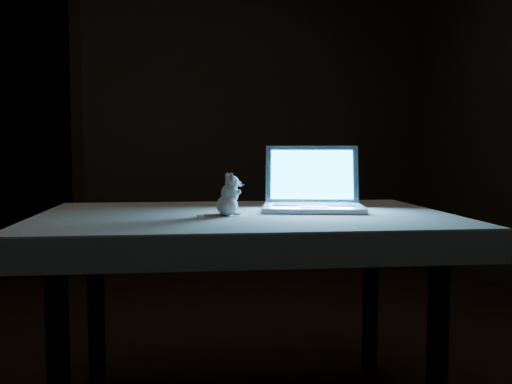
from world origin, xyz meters
name	(u,v)px	position (x,y,z in m)	size (l,w,h in m)	color
back_wall	(159,104)	(0.00, 2.50, 1.30)	(4.50, 0.04, 2.60)	black
doorway	(6,134)	(-1.10, 2.50, 1.06)	(1.06, 0.36, 2.13)	black
table	(245,315)	(-0.02, -0.05, 0.36)	(1.34, 0.86, 0.72)	black
tablecloth	(244,229)	(-0.04, -0.11, 0.68)	(1.44, 0.96, 0.10)	beige
laptop	(313,177)	(0.25, -0.04, 0.85)	(0.36, 0.32, 0.25)	#B0B0B5
plush_mouse	(227,195)	(-0.10, -0.11, 0.80)	(0.11, 0.11, 0.14)	silver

